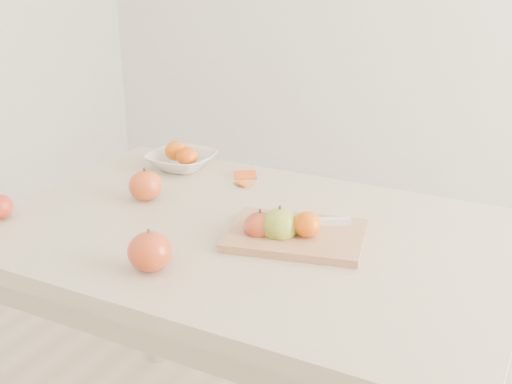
% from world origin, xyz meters
% --- Properties ---
extents(table, '(1.20, 0.80, 0.75)m').
position_xyz_m(table, '(0.00, 0.00, 0.65)').
color(table, beige).
rests_on(table, ground).
extents(cutting_board, '(0.33, 0.27, 0.02)m').
position_xyz_m(cutting_board, '(0.13, -0.00, 0.76)').
color(cutting_board, tan).
rests_on(cutting_board, table).
extents(board_tangerine, '(0.06, 0.06, 0.05)m').
position_xyz_m(board_tangerine, '(0.16, -0.01, 0.80)').
color(board_tangerine, '#D24A07').
rests_on(board_tangerine, cutting_board).
extents(fruit_bowl, '(0.19, 0.19, 0.05)m').
position_xyz_m(fruit_bowl, '(-0.36, 0.28, 0.77)').
color(fruit_bowl, white).
rests_on(fruit_bowl, table).
extents(bowl_tangerine_near, '(0.06, 0.06, 0.06)m').
position_xyz_m(bowl_tangerine_near, '(-0.39, 0.29, 0.80)').
color(bowl_tangerine_near, '#DA6007').
rests_on(bowl_tangerine_near, fruit_bowl).
extents(bowl_tangerine_far, '(0.06, 0.06, 0.05)m').
position_xyz_m(bowl_tangerine_far, '(-0.33, 0.27, 0.79)').
color(bowl_tangerine_far, '#E55E08').
rests_on(bowl_tangerine_far, fruit_bowl).
extents(orange_peel_a, '(0.07, 0.07, 0.01)m').
position_xyz_m(orange_peel_a, '(-0.16, 0.30, 0.75)').
color(orange_peel_a, '#D44F0E').
rests_on(orange_peel_a, table).
extents(orange_peel_b, '(0.05, 0.05, 0.01)m').
position_xyz_m(orange_peel_b, '(-0.13, 0.24, 0.75)').
color(orange_peel_b, '#E0600F').
rests_on(orange_peel_b, table).
extents(paring_knife, '(0.16, 0.09, 0.01)m').
position_xyz_m(paring_knife, '(0.17, 0.07, 0.78)').
color(paring_knife, silver).
rests_on(paring_knife, cutting_board).
extents(apple_green, '(0.08, 0.08, 0.07)m').
position_xyz_m(apple_green, '(0.10, -0.03, 0.79)').
color(apple_green, olive).
rests_on(apple_green, table).
extents(apple_red_c, '(0.09, 0.09, 0.08)m').
position_xyz_m(apple_red_c, '(-0.07, -0.26, 0.79)').
color(apple_red_c, maroon).
rests_on(apple_red_c, table).
extents(apple_red_b, '(0.08, 0.08, 0.08)m').
position_xyz_m(apple_red_b, '(-0.31, 0.04, 0.79)').
color(apple_red_b, '#A42213').
rests_on(apple_red_b, table).
extents(apple_red_e, '(0.07, 0.07, 0.06)m').
position_xyz_m(apple_red_e, '(0.06, -0.04, 0.78)').
color(apple_red_e, maroon).
rests_on(apple_red_e, table).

